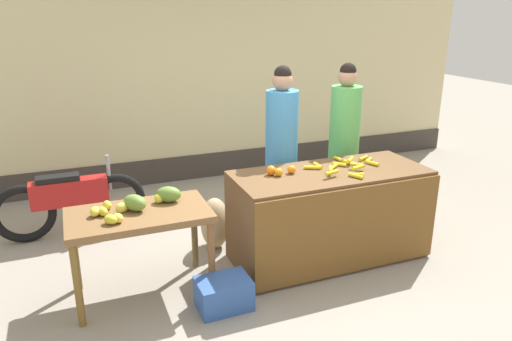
{
  "coord_description": "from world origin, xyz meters",
  "views": [
    {
      "loc": [
        -1.84,
        -3.78,
        2.38
      ],
      "look_at": [
        -0.27,
        0.15,
        0.96
      ],
      "focal_mm": 33.66,
      "sensor_mm": 36.0,
      "label": 1
    }
  ],
  "objects_px": {
    "parked_motorcycle": "(70,201)",
    "produce_sack": "(215,223)",
    "vendor_woman_green_shirt": "(344,144)",
    "vendor_woman_blue_shirt": "(281,153)",
    "produce_crate": "(224,294)"
  },
  "relations": [
    {
      "from": "produce_sack",
      "to": "parked_motorcycle",
      "type": "bearing_deg",
      "value": 147.89
    },
    {
      "from": "produce_crate",
      "to": "produce_sack",
      "type": "distance_m",
      "value": 1.11
    },
    {
      "from": "vendor_woman_green_shirt",
      "to": "produce_sack",
      "type": "height_order",
      "value": "vendor_woman_green_shirt"
    },
    {
      "from": "vendor_woman_green_shirt",
      "to": "produce_sack",
      "type": "bearing_deg",
      "value": -175.67
    },
    {
      "from": "vendor_woman_blue_shirt",
      "to": "produce_sack",
      "type": "height_order",
      "value": "vendor_woman_blue_shirt"
    },
    {
      "from": "parked_motorcycle",
      "to": "produce_sack",
      "type": "relative_size",
      "value": 2.94
    },
    {
      "from": "vendor_woman_blue_shirt",
      "to": "produce_crate",
      "type": "bearing_deg",
      "value": -132.75
    },
    {
      "from": "vendor_woman_blue_shirt",
      "to": "parked_motorcycle",
      "type": "height_order",
      "value": "vendor_woman_blue_shirt"
    },
    {
      "from": "produce_crate",
      "to": "vendor_woman_blue_shirt",
      "type": "bearing_deg",
      "value": 47.25
    },
    {
      "from": "parked_motorcycle",
      "to": "produce_sack",
      "type": "height_order",
      "value": "parked_motorcycle"
    },
    {
      "from": "parked_motorcycle",
      "to": "produce_sack",
      "type": "xyz_separation_m",
      "value": [
        1.37,
        -0.86,
        -0.13
      ]
    },
    {
      "from": "parked_motorcycle",
      "to": "vendor_woman_green_shirt",
      "type": "bearing_deg",
      "value": -14.12
    },
    {
      "from": "vendor_woman_blue_shirt",
      "to": "produce_sack",
      "type": "relative_size",
      "value": 3.4
    },
    {
      "from": "produce_sack",
      "to": "vendor_woman_green_shirt",
      "type": "bearing_deg",
      "value": 4.33
    },
    {
      "from": "vendor_woman_green_shirt",
      "to": "produce_crate",
      "type": "bearing_deg",
      "value": -147.15
    }
  ]
}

